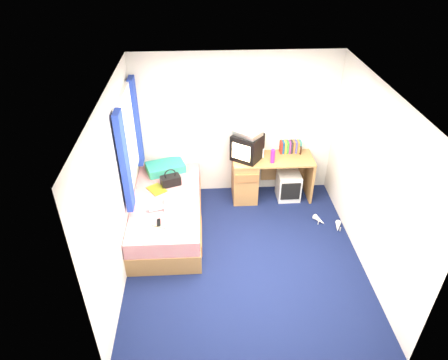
{
  "coord_description": "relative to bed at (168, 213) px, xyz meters",
  "views": [
    {
      "loc": [
        -0.52,
        -4.07,
        4.0
      ],
      "look_at": [
        -0.25,
        0.7,
        0.84
      ],
      "focal_mm": 32.0,
      "sensor_mm": 36.0,
      "label": 1
    }
  ],
  "objects": [
    {
      "name": "water_bottle",
      "position": [
        -0.12,
        -0.28,
        0.31
      ],
      "size": [
        0.21,
        0.12,
        0.07
      ],
      "primitive_type": "cylinder",
      "rotation": [
        0.0,
        1.57,
        0.26
      ],
      "color": "white",
      "rests_on": "bed"
    },
    {
      "name": "storage_cube",
      "position": [
        1.97,
        0.67,
        -0.04
      ],
      "size": [
        0.37,
        0.37,
        0.46
      ],
      "primitive_type": "cube",
      "rotation": [
        0.0,
        0.0,
        0.01
      ],
      "color": "silver",
      "rests_on": "ground"
    },
    {
      "name": "pink_water_bottle",
      "position": [
        1.65,
        0.59,
        0.59
      ],
      "size": [
        0.08,
        0.08,
        0.22
      ],
      "primitive_type": "cylinder",
      "rotation": [
        0.0,
        0.0,
        0.14
      ],
      "color": "#E01F7E",
      "rests_on": "desk"
    },
    {
      "name": "magazine",
      "position": [
        -0.16,
        0.23,
        0.28
      ],
      "size": [
        0.33,
        0.35,
        0.01
      ],
      "primitive_type": "cube",
      "rotation": [
        0.0,
        0.0,
        0.62
      ],
      "color": "yellow",
      "rests_on": "bed"
    },
    {
      "name": "room_shell",
      "position": [
        1.1,
        -0.7,
        1.18
      ],
      "size": [
        3.4,
        3.4,
        3.4
      ],
      "color": "white",
      "rests_on": "ground"
    },
    {
      "name": "aerosol_can",
      "position": [
        1.52,
        0.76,
        0.56
      ],
      "size": [
        0.05,
        0.05,
        0.16
      ],
      "primitive_type": "cylinder",
      "rotation": [
        0.0,
        0.0,
        0.01
      ],
      "color": "silver",
      "rests_on": "desk"
    },
    {
      "name": "crt_tv",
      "position": [
        1.26,
        0.74,
        0.69
      ],
      "size": [
        0.56,
        0.56,
        0.42
      ],
      "rotation": [
        0.0,
        0.0,
        -0.61
      ],
      "color": "black",
      "rests_on": "desk"
    },
    {
      "name": "towel",
      "position": [
        0.16,
        -0.21,
        0.32
      ],
      "size": [
        0.33,
        0.28,
        0.1
      ],
      "primitive_type": "cube",
      "rotation": [
        0.0,
        0.0,
        -0.07
      ],
      "color": "silver",
      "rests_on": "bed"
    },
    {
      "name": "pillow",
      "position": [
        -0.06,
        0.77,
        0.34
      ],
      "size": [
        0.68,
        0.55,
        0.13
      ],
      "primitive_type": "cube",
      "rotation": [
        0.0,
        0.0,
        0.33
      ],
      "color": "#186DA2",
      "rests_on": "bed"
    },
    {
      "name": "bed",
      "position": [
        0.0,
        0.0,
        0.0
      ],
      "size": [
        1.01,
        2.0,
        0.54
      ],
      "color": "#A67845",
      "rests_on": "ground"
    },
    {
      "name": "white_heels",
      "position": [
        2.47,
        -0.1,
        -0.23
      ],
      "size": [
        0.42,
        0.41,
        0.09
      ],
      "color": "silver",
      "rests_on": "ground"
    },
    {
      "name": "colour_swatch_fan",
      "position": [
        -0.04,
        -0.63,
        0.28
      ],
      "size": [
        0.23,
        0.14,
        0.01
      ],
      "primitive_type": "cube",
      "rotation": [
        0.0,
        0.0,
        -0.38
      ],
      "color": "gold",
      "rests_on": "bed"
    },
    {
      "name": "handbag",
      "position": [
        0.05,
        0.37,
        0.35
      ],
      "size": [
        0.33,
        0.25,
        0.28
      ],
      "rotation": [
        0.0,
        0.0,
        0.34
      ],
      "color": "black",
      "rests_on": "bed"
    },
    {
      "name": "desk",
      "position": [
        1.41,
        0.74,
        0.14
      ],
      "size": [
        1.3,
        0.55,
        0.75
      ],
      "color": "#A67845",
      "rests_on": "ground"
    },
    {
      "name": "window_assembly",
      "position": [
        -0.45,
        0.2,
        1.15
      ],
      "size": [
        0.11,
        1.42,
        1.4
      ],
      "color": "silver",
      "rests_on": "room_shell"
    },
    {
      "name": "picture_frame",
      "position": [
        2.14,
        0.87,
        0.55
      ],
      "size": [
        0.05,
        0.12,
        0.14
      ],
      "primitive_type": "cube",
      "rotation": [
        0.0,
        0.0,
        0.26
      ],
      "color": "black",
      "rests_on": "desk"
    },
    {
      "name": "book_row",
      "position": [
        1.99,
        0.9,
        0.58
      ],
      "size": [
        0.34,
        0.13,
        0.2
      ],
      "color": "maroon",
      "rests_on": "desk"
    },
    {
      "name": "vcr",
      "position": [
        1.26,
        0.74,
        0.94
      ],
      "size": [
        0.48,
        0.47,
        0.08
      ],
      "primitive_type": "cube",
      "rotation": [
        0.0,
        0.0,
        -0.73
      ],
      "color": "silver",
      "rests_on": "crt_tv"
    },
    {
      "name": "ground",
      "position": [
        1.1,
        -0.7,
        -0.27
      ],
      "size": [
        3.4,
        3.4,
        0.0
      ],
      "primitive_type": "plane",
      "color": "#0C1438",
      "rests_on": "ground"
    },
    {
      "name": "remote_control",
      "position": [
        -0.06,
        -0.56,
        0.28
      ],
      "size": [
        0.06,
        0.16,
        0.02
      ],
      "primitive_type": "cube",
      "rotation": [
        0.0,
        0.0,
        0.08
      ],
      "color": "black",
      "rests_on": "bed"
    }
  ]
}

